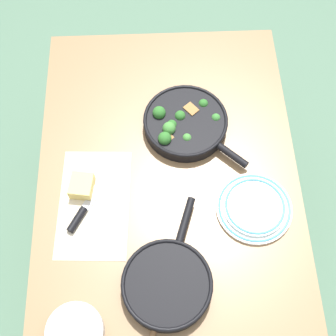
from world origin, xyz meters
name	(u,v)px	position (x,y,z in m)	size (l,w,h in m)	color
ground_plane	(168,240)	(0.00, 0.00, 0.00)	(14.00, 14.00, 0.00)	#51755B
dining_table_red	(168,182)	(0.00, 0.00, 0.65)	(1.18, 0.85, 0.73)	olive
skillet_broccoli	(185,123)	(-0.16, 0.06, 0.76)	(0.33, 0.34, 0.07)	black
skillet_eggs	(167,284)	(0.37, -0.02, 0.76)	(0.40, 0.26, 0.05)	black
wooden_spoon	(153,335)	(0.51, -0.06, 0.74)	(0.37, 0.14, 0.02)	#996B42
parchment_sheet	(94,203)	(0.11, -0.24, 0.73)	(0.38, 0.24, 0.00)	beige
grater_knife	(85,208)	(0.13, -0.27, 0.74)	(0.23, 0.14, 0.02)	silver
cheese_block	(82,186)	(0.05, -0.28, 0.75)	(0.09, 0.08, 0.05)	#EACC66
dinner_plate_stack	(254,207)	(0.14, 0.26, 0.74)	(0.24, 0.24, 0.03)	white
prep_bowl_steel	(75,332)	(0.49, -0.27, 0.75)	(0.16, 0.16, 0.04)	#B7B7BC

